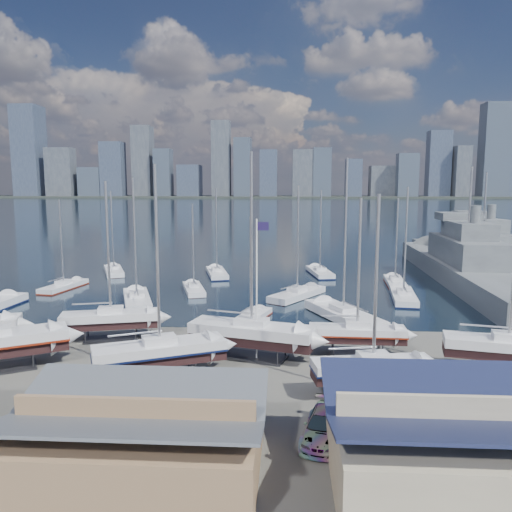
# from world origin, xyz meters

# --- Properties ---
(ground) EXTENTS (1400.00, 1400.00, 0.00)m
(ground) POSITION_xyz_m (0.00, -10.00, 0.00)
(ground) COLOR #605E59
(ground) RESTS_ON ground
(water) EXTENTS (1400.00, 600.00, 0.40)m
(water) POSITION_xyz_m (0.00, 300.00, -0.15)
(water) COLOR #1A2D3B
(water) RESTS_ON ground
(far_shore) EXTENTS (1400.00, 80.00, 2.20)m
(far_shore) POSITION_xyz_m (0.00, 560.00, 1.10)
(far_shore) COLOR #2D332D
(far_shore) RESTS_ON ground
(skyline) EXTENTS (639.14, 43.80, 107.69)m
(skyline) POSITION_xyz_m (-7.83, 553.76, 39.09)
(skyline) COLOR #475166
(skyline) RESTS_ON far_shore
(shed_grey) EXTENTS (12.60, 8.40, 4.17)m
(shed_grey) POSITION_xyz_m (0.00, -26.00, 2.15)
(shed_grey) COLOR #8C6B4C
(shed_grey) RESTS_ON ground
(shed_blue) EXTENTS (13.65, 9.45, 4.71)m
(shed_blue) POSITION_xyz_m (16.00, -26.00, 2.42)
(shed_blue) COLOR #BFB293
(shed_blue) RESTS_ON ground
(sailboat_cradle_2) EXTENTS (9.21, 4.59, 14.59)m
(sailboat_cradle_2) POSITION_xyz_m (-8.90, -4.44, 2.00)
(sailboat_cradle_2) COLOR #2D2D33
(sailboat_cradle_2) RESTS_ON ground
(sailboat_cradle_3) EXTENTS (9.94, 6.51, 15.68)m
(sailboat_cradle_3) POSITION_xyz_m (-2.01, -13.44, 2.05)
(sailboat_cradle_3) COLOR #2D2D33
(sailboat_cradle_3) RESTS_ON ground
(sailboat_cradle_4) EXTENTS (10.77, 5.62, 16.85)m
(sailboat_cradle_4) POSITION_xyz_m (4.42, -8.54, 2.12)
(sailboat_cradle_4) COLOR #2D2D33
(sailboat_cradle_4) RESTS_ON ground
(sailboat_cradle_5) EXTENTS (8.62, 3.79, 13.66)m
(sailboat_cradle_5) POSITION_xyz_m (13.17, -15.55, 1.95)
(sailboat_cradle_5) COLOR #2D2D33
(sailboat_cradle_5) RESTS_ON ground
(sailboat_cradle_6) EXTENTS (8.10, 2.49, 13.21)m
(sailboat_cradle_6) POSITION_xyz_m (13.22, -7.34, 1.93)
(sailboat_cradle_6) COLOR #2D2D33
(sailboat_cradle_6) RESTS_ON ground
(sailboat_cradle_7) EXTENTS (9.58, 4.54, 15.15)m
(sailboat_cradle_7) POSITION_xyz_m (24.10, -10.79, 2.03)
(sailboat_cradle_7) COLOR #2D2D33
(sailboat_cradle_7) RESTS_ON ground
(sailboat_moored_1) EXTENTS (3.91, 8.92, 12.89)m
(sailboat_moored_1) POSITION_xyz_m (-23.45, 17.47, 0.31)
(sailboat_moored_1) COLOR black
(sailboat_moored_1) RESTS_ON water
(sailboat_moored_2) EXTENTS (6.05, 9.54, 14.00)m
(sailboat_moored_2) POSITION_xyz_m (-20.78, 29.95, 0.32)
(sailboat_moored_2) COLOR black
(sailboat_moored_2) RESTS_ON water
(sailboat_moored_3) EXTENTS (6.39, 10.98, 15.85)m
(sailboat_moored_3) POSITION_xyz_m (-10.83, 9.76, 0.31)
(sailboat_moored_3) COLOR black
(sailboat_moored_3) RESTS_ON water
(sailboat_moored_4) EXTENTS (4.56, 8.52, 12.39)m
(sailboat_moored_4) POSITION_xyz_m (-5.17, 16.76, 0.33)
(sailboat_moored_4) COLOR black
(sailboat_moored_4) RESTS_ON water
(sailboat_moored_5) EXTENTS (4.97, 10.00, 14.41)m
(sailboat_moored_5) POSITION_xyz_m (-3.76, 28.99, 0.31)
(sailboat_moored_5) COLOR black
(sailboat_moored_5) RESTS_ON water
(sailboat_moored_6) EXTENTS (4.40, 8.05, 11.60)m
(sailboat_moored_6) POSITION_xyz_m (3.53, 2.65, 0.31)
(sailboat_moored_6) COLOR black
(sailboat_moored_6) RESTS_ON water
(sailboat_moored_7) EXTENTS (7.68, 9.78, 14.89)m
(sailboat_moored_7) POSITION_xyz_m (8.64, 14.00, 0.32)
(sailboat_moored_7) COLOR black
(sailboat_moored_7) RESTS_ON water
(sailboat_moored_8) EXTENTS (4.25, 9.79, 14.17)m
(sailboat_moored_8) POSITION_xyz_m (12.59, 30.83, 0.31)
(sailboat_moored_8) COLOR black
(sailboat_moored_8) RESTS_ON water
(sailboat_moored_9) EXTENTS (7.95, 12.09, 17.81)m
(sailboat_moored_9) POSITION_xyz_m (13.35, 3.84, 0.33)
(sailboat_moored_9) COLOR black
(sailboat_moored_9) RESTS_ON water
(sailboat_moored_10) EXTENTS (4.00, 10.12, 14.72)m
(sailboat_moored_10) POSITION_xyz_m (21.87, 13.65, 0.31)
(sailboat_moored_10) COLOR black
(sailboat_moored_10) RESTS_ON water
(sailboat_moored_11) EXTENTS (3.19, 8.91, 13.05)m
(sailboat_moored_11) POSITION_xyz_m (22.87, 23.33, 0.31)
(sailboat_moored_11) COLOR black
(sailboat_moored_11) RESTS_ON water
(naval_ship_east) EXTENTS (10.58, 53.71, 18.81)m
(naval_ship_east) POSITION_xyz_m (34.00, 26.87, 1.67)
(naval_ship_east) COLOR slate
(naval_ship_east) RESTS_ON water
(naval_ship_west) EXTENTS (13.21, 46.78, 18.16)m
(naval_ship_west) POSITION_xyz_m (41.68, 41.33, 1.66)
(naval_ship_west) COLOR slate
(naval_ship_west) RESTS_ON water
(car_a) EXTENTS (2.48, 4.27, 1.37)m
(car_a) POSITION_xyz_m (-8.03, -19.47, 0.68)
(car_a) COLOR gray
(car_a) RESTS_ON ground
(car_b) EXTENTS (5.01, 2.03, 1.62)m
(car_b) POSITION_xyz_m (-4.61, -18.95, 0.81)
(car_b) COLOR gray
(car_b) RESTS_ON ground
(car_c) EXTENTS (3.57, 6.16, 1.61)m
(car_c) POSITION_xyz_m (4.29, -21.55, 0.81)
(car_c) COLOR gray
(car_c) RESTS_ON ground
(car_d) EXTENTS (3.30, 5.73, 1.56)m
(car_d) POSITION_xyz_m (9.46, -21.70, 0.78)
(car_d) COLOR gray
(car_d) RESTS_ON ground
(flagpole) EXTENTS (1.03, 0.12, 11.58)m
(flagpole) POSITION_xyz_m (4.94, -8.99, 6.64)
(flagpole) COLOR white
(flagpole) RESTS_ON ground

